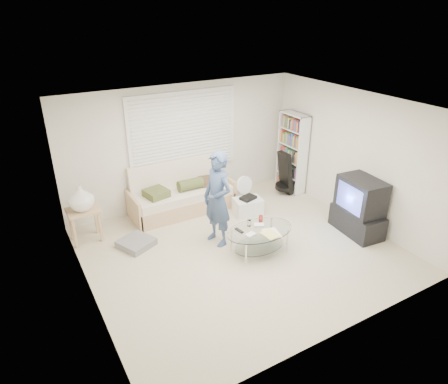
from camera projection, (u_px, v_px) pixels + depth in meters
ground at (241, 250)px, 6.92m from camera, size 5.00×5.00×0.00m
room_shell at (227, 154)px, 6.59m from camera, size 5.02×4.52×2.51m
window_blinds at (184, 132)px, 7.97m from camera, size 2.32×0.08×1.62m
futon_sofa at (181, 195)px, 8.12m from camera, size 2.10×0.85×1.03m
grey_floor_pillow at (136, 243)px, 7.02m from camera, size 0.70×0.70×0.12m
side_table at (81, 200)px, 6.88m from camera, size 0.55×0.44×1.09m
bookshelf at (292, 153)px, 8.83m from camera, size 0.28×0.74×1.76m
guitar_case at (285, 176)px, 8.78m from camera, size 0.35×0.36×0.97m
floor_fan at (243, 188)px, 8.35m from camera, size 0.40×0.26×0.65m
storage_bin at (248, 206)px, 8.05m from camera, size 0.61×0.47×0.39m
tv_unit at (359, 207)px, 7.26m from camera, size 0.63×1.03×1.07m
coffee_table at (259, 234)px, 6.72m from camera, size 1.21×0.78×0.57m
standing_person at (217, 199)px, 6.81m from camera, size 0.52×0.69×1.70m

